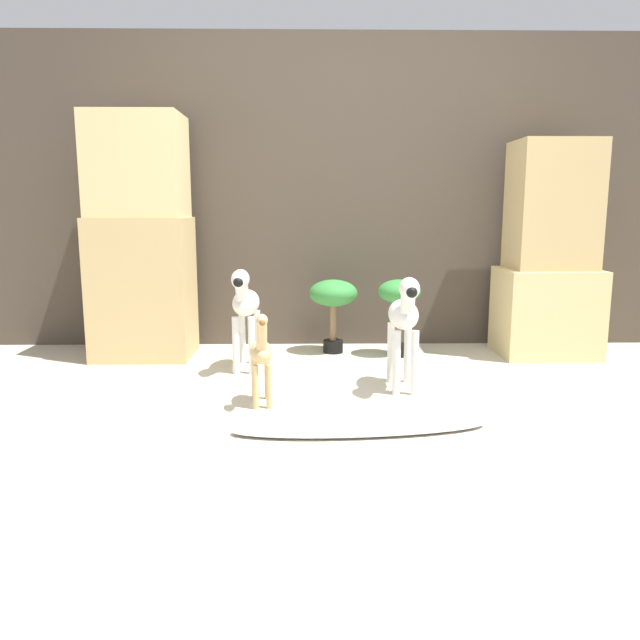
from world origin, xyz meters
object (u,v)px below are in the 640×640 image
Objects in this scene: zebra_left at (245,305)px; zebra_right at (404,317)px; potted_palm_front at (399,299)px; surfboard at (358,427)px; giraffe_figurine at (261,354)px; potted_palm_back at (333,298)px.

zebra_right is at bearing -26.44° from zebra_left.
potted_palm_front is 1.55m from surfboard.
zebra_right is 1.01m from zebra_left.
potted_palm_front is at bearing 51.75° from giraffe_figurine.
zebra_left is at bearing 153.56° from zebra_right.
potted_palm_front is at bearing 83.80° from zebra_right.
potted_palm_back is (-0.35, 0.93, -0.02)m from zebra_right.
zebra_left is 1.23× the size of potted_palm_front.
potted_palm_back is at bearing 91.94° from surfboard.
zebra_right is 0.55× the size of surfboard.
zebra_right is at bearing -69.43° from potted_palm_back.
zebra_right is 1.30× the size of giraffe_figurine.
surfboard is at bearing -88.06° from potted_palm_back.
zebra_left is 1.31m from surfboard.
potted_palm_front is (0.09, 0.82, -0.02)m from zebra_right.
potted_palm_front is 1.02× the size of potted_palm_back.
potted_palm_front is 0.44× the size of surfboard.
zebra_left is 0.74m from potted_palm_back.
potted_palm_back is at bearing 71.06° from giraffe_figurine.
zebra_right is at bearing 65.01° from surfboard.
zebra_left reaches higher than potted_palm_back.
potted_palm_back is at bearing 110.57° from zebra_right.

